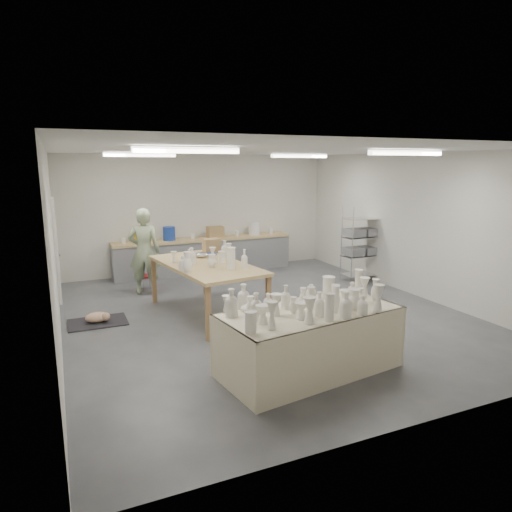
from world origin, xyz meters
name	(u,v)px	position (x,y,z in m)	size (l,w,h in m)	color
room	(257,204)	(-0.11, 0.08, 2.06)	(8.00, 8.02, 3.00)	#424449
back_counter	(204,254)	(-0.01, 3.68, 0.49)	(4.60, 0.60, 1.24)	tan
wire_shelf	(362,243)	(3.20, 1.40, 0.92)	(0.88, 0.48, 1.80)	silver
drying_table	(310,338)	(-0.43, -2.39, 0.46)	(2.56, 1.48, 1.23)	olive
work_table	(207,263)	(-0.93, 0.53, 0.95)	(1.66, 2.73, 1.34)	tan
rug	(98,322)	(-2.90, 0.78, 0.01)	(1.00, 0.70, 0.02)	black
cat	(98,317)	(-2.88, 0.76, 0.11)	(0.47, 0.39, 0.18)	white
potter	(144,251)	(-1.76, 2.32, 0.93)	(0.68, 0.45, 1.86)	#99AB84
red_stool	(143,277)	(-1.76, 2.59, 0.30)	(0.45, 0.45, 0.34)	#AF191F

